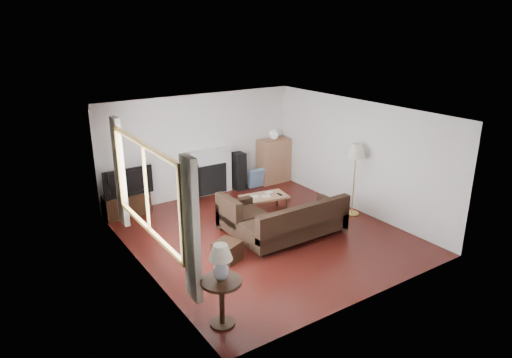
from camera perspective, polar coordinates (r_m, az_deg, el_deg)
room at (r=8.83m, az=1.08°, el=0.39°), size 5.10×5.60×2.54m
window at (r=7.50m, az=-13.58°, el=-1.16°), size 0.12×2.74×1.54m
curtain_near at (r=6.27m, az=-8.08°, el=-6.37°), size 0.10×0.35×2.10m
curtain_far at (r=8.94m, az=-16.66°, el=0.81°), size 0.10×0.35×2.10m
fireplace at (r=11.27m, az=-5.98°, el=0.83°), size 1.40×0.26×1.15m
tv_stand at (r=10.50m, az=-15.86°, el=-3.11°), size 0.98×0.44×0.49m
television at (r=10.32m, az=-15.89°, el=-0.20°), size 1.08×0.14×0.62m
speaker_left at (r=11.01m, az=-8.09°, el=-0.47°), size 0.34×0.36×0.87m
speaker_right at (r=11.61m, az=-2.12°, el=1.00°), size 0.28×0.33×0.97m
bookshelf at (r=12.12m, az=2.22°, el=2.30°), size 0.86×0.41×1.18m
globe_lamp at (r=11.93m, az=2.26°, el=5.58°), size 0.25×0.25×0.25m
sectional_sofa at (r=9.01m, az=4.79°, el=-5.24°), size 2.35×1.72×0.76m
coffee_table at (r=10.26m, az=1.00°, el=-3.14°), size 1.11×0.71×0.40m
footstool at (r=8.30m, az=-3.61°, el=-8.96°), size 0.56×0.56×0.36m
floor_lamp at (r=10.18m, az=12.16°, el=-0.09°), size 0.46×0.46×1.62m
side_table at (r=6.61m, az=-4.28°, el=-15.15°), size 0.58×0.58×0.72m
table_lamp at (r=6.29m, az=-4.42°, el=-10.42°), size 0.33×0.33×0.53m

